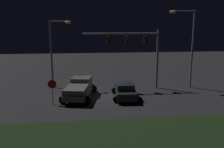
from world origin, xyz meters
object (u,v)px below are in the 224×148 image
object	(u,v)px
pickup_truck	(80,87)
street_lamp_right	(188,40)
traffic_signal_gantry	(136,45)
street_lamp_left	(55,45)
car_sedan	(125,91)
stop_sign	(52,87)

from	to	relation	value
pickup_truck	street_lamp_right	size ratio (longest dim) A/B	0.66
traffic_signal_gantry	street_lamp_left	distance (m)	8.91
pickup_truck	street_lamp_right	distance (m)	12.87
street_lamp_right	car_sedan	bearing A→B (deg)	-157.94
traffic_signal_gantry	car_sedan	bearing A→B (deg)	-117.99
car_sedan	traffic_signal_gantry	world-z (taller)	traffic_signal_gantry
car_sedan	traffic_signal_gantry	distance (m)	5.60
pickup_truck	traffic_signal_gantry	bearing A→B (deg)	-55.52
pickup_truck	traffic_signal_gantry	xyz separation A→B (m)	(6.12, 2.59, 3.90)
car_sedan	pickup_truck	bearing A→B (deg)	84.92
street_lamp_left	stop_sign	size ratio (longest dim) A/B	3.38
traffic_signal_gantry	street_lamp_left	world-z (taller)	street_lamp_left
street_lamp_right	stop_sign	world-z (taller)	street_lamp_right
traffic_signal_gantry	street_lamp_left	size ratio (longest dim) A/B	1.10
street_lamp_left	traffic_signal_gantry	bearing A→B (deg)	-10.86
car_sedan	street_lamp_left	size ratio (longest dim) A/B	0.60
street_lamp_left	street_lamp_right	world-z (taller)	street_lamp_right
traffic_signal_gantry	stop_sign	size ratio (longest dim) A/B	3.73
car_sedan	street_lamp_right	bearing A→B (deg)	-63.69
pickup_truck	stop_sign	size ratio (longest dim) A/B	2.55
traffic_signal_gantry	stop_sign	xyz separation A→B (m)	(-8.47, -4.39, -3.34)
street_lamp_right	traffic_signal_gantry	bearing A→B (deg)	177.30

